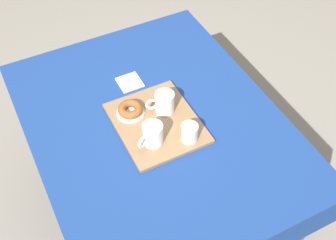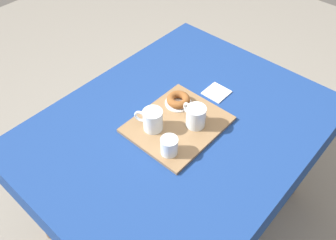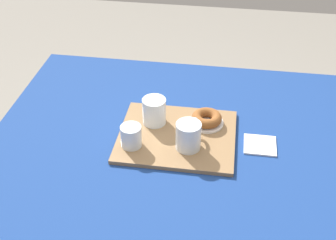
{
  "view_description": "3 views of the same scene",
  "coord_description": "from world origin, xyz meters",
  "px_view_note": "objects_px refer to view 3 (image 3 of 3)",
  "views": [
    {
      "loc": [
        -1.13,
        0.51,
        2.16
      ],
      "look_at": [
        -0.04,
        -0.04,
        0.79
      ],
      "focal_mm": 46.98,
      "sensor_mm": 36.0,
      "label": 1
    },
    {
      "loc": [
        -0.81,
        -0.66,
        1.86
      ],
      "look_at": [
        -0.05,
        0.02,
        0.8
      ],
      "focal_mm": 37.46,
      "sensor_mm": 36.0,
      "label": 2
    },
    {
      "loc": [
        0.14,
        -1.2,
        1.72
      ],
      "look_at": [
        -0.05,
        0.02,
        0.81
      ],
      "focal_mm": 47.67,
      "sensor_mm": 36.0,
      "label": 3
    }
  ],
  "objects_px": {
    "water_glass_near": "(131,137)",
    "sugar_donut_left": "(207,118)",
    "serving_tray": "(177,135)",
    "paper_napkin": "(260,145)",
    "tea_mug_left": "(189,136)",
    "dining_table": "(180,157)",
    "donut_plate_left": "(206,123)",
    "tea_mug_right": "(154,111)"
  },
  "relations": [
    {
      "from": "serving_tray",
      "to": "paper_napkin",
      "type": "bearing_deg",
      "value": -0.69
    },
    {
      "from": "serving_tray",
      "to": "donut_plate_left",
      "type": "bearing_deg",
      "value": 37.82
    },
    {
      "from": "tea_mug_right",
      "to": "paper_napkin",
      "type": "relative_size",
      "value": 1.13
    },
    {
      "from": "paper_napkin",
      "to": "tea_mug_left",
      "type": "bearing_deg",
      "value": -165.96
    },
    {
      "from": "sugar_donut_left",
      "to": "paper_napkin",
      "type": "bearing_deg",
      "value": -22.31
    },
    {
      "from": "dining_table",
      "to": "tea_mug_right",
      "type": "relative_size",
      "value": 10.8
    },
    {
      "from": "tea_mug_right",
      "to": "water_glass_near",
      "type": "height_order",
      "value": "tea_mug_right"
    },
    {
      "from": "donut_plate_left",
      "to": "paper_napkin",
      "type": "xyz_separation_m",
      "value": [
        0.19,
        -0.08,
        -0.02
      ]
    },
    {
      "from": "serving_tray",
      "to": "sugar_donut_left",
      "type": "xyz_separation_m",
      "value": [
        0.1,
        0.07,
        0.03
      ]
    },
    {
      "from": "tea_mug_left",
      "to": "serving_tray",
      "type": "bearing_deg",
      "value": 125.91
    },
    {
      "from": "serving_tray",
      "to": "paper_napkin",
      "type": "distance_m",
      "value": 0.29
    },
    {
      "from": "dining_table",
      "to": "tea_mug_left",
      "type": "xyz_separation_m",
      "value": [
        0.03,
        -0.06,
        0.15
      ]
    },
    {
      "from": "sugar_donut_left",
      "to": "paper_napkin",
      "type": "relative_size",
      "value": 0.99
    },
    {
      "from": "tea_mug_right",
      "to": "donut_plate_left",
      "type": "relative_size",
      "value": 1.01
    },
    {
      "from": "tea_mug_right",
      "to": "sugar_donut_left",
      "type": "bearing_deg",
      "value": 5.14
    },
    {
      "from": "dining_table",
      "to": "tea_mug_right",
      "type": "bearing_deg",
      "value": 149.11
    },
    {
      "from": "dining_table",
      "to": "donut_plate_left",
      "type": "height_order",
      "value": "donut_plate_left"
    },
    {
      "from": "dining_table",
      "to": "water_glass_near",
      "type": "relative_size",
      "value": 17.34
    },
    {
      "from": "tea_mug_left",
      "to": "water_glass_near",
      "type": "bearing_deg",
      "value": -174.07
    },
    {
      "from": "dining_table",
      "to": "water_glass_near",
      "type": "distance_m",
      "value": 0.22
    },
    {
      "from": "water_glass_near",
      "to": "serving_tray",
      "type": "bearing_deg",
      "value": 30.15
    },
    {
      "from": "tea_mug_left",
      "to": "dining_table",
      "type": "bearing_deg",
      "value": 119.35
    },
    {
      "from": "dining_table",
      "to": "paper_napkin",
      "type": "height_order",
      "value": "paper_napkin"
    },
    {
      "from": "dining_table",
      "to": "tea_mug_left",
      "type": "distance_m",
      "value": 0.16
    },
    {
      "from": "tea_mug_left",
      "to": "tea_mug_right",
      "type": "bearing_deg",
      "value": 138.41
    },
    {
      "from": "water_glass_near",
      "to": "donut_plate_left",
      "type": "xyz_separation_m",
      "value": [
        0.24,
        0.16,
        -0.03
      ]
    },
    {
      "from": "dining_table",
      "to": "donut_plate_left",
      "type": "distance_m",
      "value": 0.15
    },
    {
      "from": "water_glass_near",
      "to": "sugar_donut_left",
      "type": "bearing_deg",
      "value": 33.4
    },
    {
      "from": "tea_mug_left",
      "to": "donut_plate_left",
      "type": "distance_m",
      "value": 0.15
    },
    {
      "from": "dining_table",
      "to": "tea_mug_right",
      "type": "distance_m",
      "value": 0.19
    },
    {
      "from": "water_glass_near",
      "to": "donut_plate_left",
      "type": "relative_size",
      "value": 0.63
    },
    {
      "from": "donut_plate_left",
      "to": "sugar_donut_left",
      "type": "bearing_deg",
      "value": 0.0
    },
    {
      "from": "dining_table",
      "to": "serving_tray",
      "type": "height_order",
      "value": "serving_tray"
    },
    {
      "from": "dining_table",
      "to": "tea_mug_right",
      "type": "xyz_separation_m",
      "value": [
        -0.1,
        0.06,
        0.15
      ]
    },
    {
      "from": "water_glass_near",
      "to": "dining_table",
      "type": "bearing_deg",
      "value": 26.97
    },
    {
      "from": "tea_mug_right",
      "to": "donut_plate_left",
      "type": "distance_m",
      "value": 0.19
    },
    {
      "from": "paper_napkin",
      "to": "sugar_donut_left",
      "type": "bearing_deg",
      "value": 157.69
    },
    {
      "from": "dining_table",
      "to": "water_glass_near",
      "type": "xyz_separation_m",
      "value": [
        -0.16,
        -0.08,
        0.13
      ]
    },
    {
      "from": "tea_mug_left",
      "to": "donut_plate_left",
      "type": "xyz_separation_m",
      "value": [
        0.05,
        0.14,
        -0.04
      ]
    },
    {
      "from": "serving_tray",
      "to": "sugar_donut_left",
      "type": "relative_size",
      "value": 3.74
    },
    {
      "from": "water_glass_near",
      "to": "paper_napkin",
      "type": "relative_size",
      "value": 0.7
    },
    {
      "from": "sugar_donut_left",
      "to": "tea_mug_right",
      "type": "bearing_deg",
      "value": -174.86
    }
  ]
}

